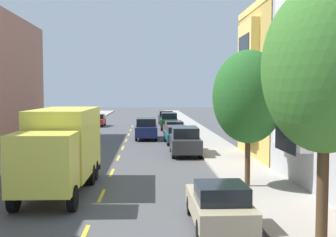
{
  "coord_description": "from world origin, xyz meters",
  "views": [
    {
      "loc": [
        1.96,
        -5.44,
        4.36
      ],
      "look_at": [
        3.38,
        24.23,
        2.45
      ],
      "focal_mm": 44.8,
      "sensor_mm": 36.0,
      "label": 1
    }
  ],
  "objects_px": {
    "street_tree_nearest": "(325,68)",
    "parked_hatchback_champagne": "(219,204)",
    "parked_hatchback_red": "(98,120)",
    "parked_wagon_teal": "(177,134)",
    "delivery_box_truck": "(62,146)",
    "parked_wagon_white": "(57,143)",
    "parked_wagon_burgundy": "(174,128)",
    "parked_pickup_black": "(167,118)",
    "parked_suv_forest": "(169,121)",
    "parked_suv_orange": "(76,131)",
    "moving_navy_sedan": "(146,128)",
    "street_tree_second": "(248,97)",
    "parked_suv_charcoal": "(185,141)"
  },
  "relations": [
    {
      "from": "parked_hatchback_champagne",
      "to": "parked_pickup_black",
      "type": "distance_m",
      "value": 42.23
    },
    {
      "from": "parked_wagon_teal",
      "to": "parked_suv_orange",
      "type": "xyz_separation_m",
      "value": [
        -8.59,
        1.45,
        0.18
      ]
    },
    {
      "from": "street_tree_second",
      "to": "parked_pickup_black",
      "type": "relative_size",
      "value": 1.13
    },
    {
      "from": "parked_wagon_white",
      "to": "moving_navy_sedan",
      "type": "height_order",
      "value": "moving_navy_sedan"
    },
    {
      "from": "parked_wagon_burgundy",
      "to": "parked_wagon_white",
      "type": "bearing_deg",
      "value": -127.07
    },
    {
      "from": "delivery_box_truck",
      "to": "parked_hatchback_red",
      "type": "bearing_deg",
      "value": 94.27
    },
    {
      "from": "parked_suv_charcoal",
      "to": "moving_navy_sedan",
      "type": "xyz_separation_m",
      "value": [
        -2.7,
        9.76,
        0.0
      ]
    },
    {
      "from": "parked_hatchback_red",
      "to": "parked_wagon_teal",
      "type": "bearing_deg",
      "value": -64.23
    },
    {
      "from": "moving_navy_sedan",
      "to": "parked_suv_orange",
      "type": "bearing_deg",
      "value": -161.32
    },
    {
      "from": "delivery_box_truck",
      "to": "parked_suv_forest",
      "type": "distance_m",
      "value": 30.27
    },
    {
      "from": "street_tree_second",
      "to": "delivery_box_truck",
      "type": "relative_size",
      "value": 0.8
    },
    {
      "from": "parked_wagon_white",
      "to": "parked_wagon_burgundy",
      "type": "distance_m",
      "value": 14.6
    },
    {
      "from": "parked_hatchback_red",
      "to": "parked_pickup_black",
      "type": "xyz_separation_m",
      "value": [
        8.79,
        2.44,
        0.07
      ]
    },
    {
      "from": "street_tree_second",
      "to": "moving_navy_sedan",
      "type": "bearing_deg",
      "value": 102.97
    },
    {
      "from": "delivery_box_truck",
      "to": "parked_wagon_white",
      "type": "relative_size",
      "value": 1.62
    },
    {
      "from": "parked_wagon_burgundy",
      "to": "parked_suv_forest",
      "type": "distance_m",
      "value": 7.19
    },
    {
      "from": "parked_suv_orange",
      "to": "parked_suv_forest",
      "type": "distance_m",
      "value": 14.5
    },
    {
      "from": "street_tree_second",
      "to": "parked_suv_forest",
      "type": "xyz_separation_m",
      "value": [
        -2.02,
        29.59,
        -3.14
      ]
    },
    {
      "from": "street_tree_nearest",
      "to": "parked_suv_forest",
      "type": "relative_size",
      "value": 1.44
    },
    {
      "from": "delivery_box_truck",
      "to": "parked_suv_orange",
      "type": "xyz_separation_m",
      "value": [
        -2.44,
        17.95,
        -1.01
      ]
    },
    {
      "from": "street_tree_nearest",
      "to": "parked_suv_charcoal",
      "type": "xyz_separation_m",
      "value": [
        -1.9,
        18.22,
        -3.96
      ]
    },
    {
      "from": "street_tree_second",
      "to": "parked_wagon_teal",
      "type": "height_order",
      "value": "street_tree_second"
    },
    {
      "from": "street_tree_nearest",
      "to": "parked_hatchback_champagne",
      "type": "distance_m",
      "value": 5.47
    },
    {
      "from": "parked_wagon_white",
      "to": "parked_suv_forest",
      "type": "height_order",
      "value": "parked_suv_forest"
    },
    {
      "from": "parked_wagon_burgundy",
      "to": "parked_suv_forest",
      "type": "height_order",
      "value": "parked_suv_forest"
    },
    {
      "from": "street_tree_nearest",
      "to": "parked_wagon_burgundy",
      "type": "height_order",
      "value": "street_tree_nearest"
    },
    {
      "from": "parked_hatchback_champagne",
      "to": "parked_wagon_teal",
      "type": "relative_size",
      "value": 0.84
    },
    {
      "from": "parked_wagon_burgundy",
      "to": "parked_pickup_black",
      "type": "height_order",
      "value": "parked_pickup_black"
    },
    {
      "from": "parked_suv_orange",
      "to": "moving_navy_sedan",
      "type": "relative_size",
      "value": 1.01
    },
    {
      "from": "parked_suv_orange",
      "to": "street_tree_second",
      "type": "bearing_deg",
      "value": -59.31
    },
    {
      "from": "street_tree_second",
      "to": "parked_hatchback_red",
      "type": "bearing_deg",
      "value": 107.32
    },
    {
      "from": "parked_hatchback_champagne",
      "to": "parked_pickup_black",
      "type": "relative_size",
      "value": 0.75
    },
    {
      "from": "street_tree_nearest",
      "to": "parked_pickup_black",
      "type": "bearing_deg",
      "value": 92.52
    },
    {
      "from": "parked_hatchback_champagne",
      "to": "parked_suv_charcoal",
      "type": "bearing_deg",
      "value": 89.0
    },
    {
      "from": "parked_wagon_white",
      "to": "parked_wagon_teal",
      "type": "relative_size",
      "value": 0.99
    },
    {
      "from": "parked_wagon_teal",
      "to": "moving_navy_sedan",
      "type": "xyz_separation_m",
      "value": [
        -2.55,
        3.5,
        0.18
      ]
    },
    {
      "from": "street_tree_nearest",
      "to": "parked_hatchback_champagne",
      "type": "bearing_deg",
      "value": 128.14
    },
    {
      "from": "parked_hatchback_red",
      "to": "parked_suv_orange",
      "type": "bearing_deg",
      "value": -89.53
    },
    {
      "from": "parked_hatchback_red",
      "to": "parked_suv_forest",
      "type": "height_order",
      "value": "parked_suv_forest"
    },
    {
      "from": "parked_wagon_burgundy",
      "to": "moving_navy_sedan",
      "type": "distance_m",
      "value": 3.62
    },
    {
      "from": "delivery_box_truck",
      "to": "parked_wagon_burgundy",
      "type": "distance_m",
      "value": 23.31
    },
    {
      "from": "parked_hatchback_champagne",
      "to": "parked_suv_forest",
      "type": "xyz_separation_m",
      "value": [
        0.15,
        34.83,
        0.23
      ]
    },
    {
      "from": "parked_hatchback_red",
      "to": "parked_wagon_burgundy",
      "type": "xyz_separation_m",
      "value": [
        8.85,
        -12.15,
        0.05
      ]
    },
    {
      "from": "moving_navy_sedan",
      "to": "parked_wagon_burgundy",
      "type": "bearing_deg",
      "value": 42.25
    },
    {
      "from": "parked_suv_forest",
      "to": "moving_navy_sedan",
      "type": "xyz_separation_m",
      "value": [
        -2.58,
        -9.62,
        0.0
      ]
    },
    {
      "from": "delivery_box_truck",
      "to": "parked_hatchback_champagne",
      "type": "xyz_separation_m",
      "value": [
        6.02,
        -5.22,
        -1.24
      ]
    },
    {
      "from": "parked_wagon_white",
      "to": "parked_hatchback_champagne",
      "type": "bearing_deg",
      "value": -61.86
    },
    {
      "from": "street_tree_second",
      "to": "parked_wagon_burgundy",
      "type": "xyz_separation_m",
      "value": [
        -1.92,
        22.4,
        -3.32
      ]
    },
    {
      "from": "parked_wagon_teal",
      "to": "parked_suv_forest",
      "type": "relative_size",
      "value": 0.98
    },
    {
      "from": "moving_navy_sedan",
      "to": "delivery_box_truck",
      "type": "bearing_deg",
      "value": -100.2
    }
  ]
}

